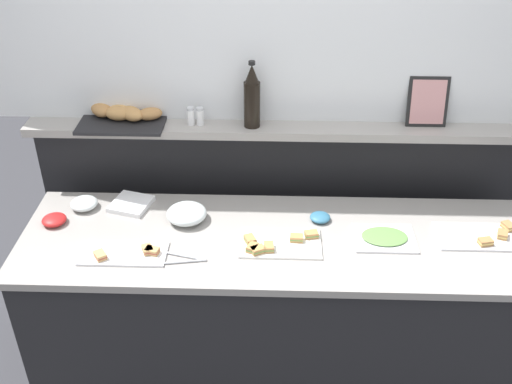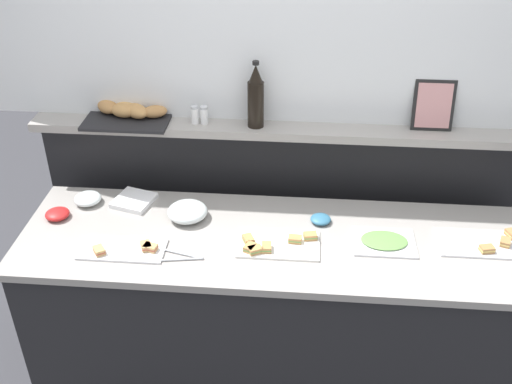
% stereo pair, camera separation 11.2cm
% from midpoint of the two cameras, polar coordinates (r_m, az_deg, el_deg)
% --- Properties ---
extents(ground_plane, '(12.00, 12.00, 0.00)m').
position_cam_midpoint_polar(ground_plane, '(3.66, 1.01, -9.87)').
color(ground_plane, '#38383D').
extents(buffet_counter, '(2.26, 0.68, 0.89)m').
position_cam_midpoint_polar(buffet_counter, '(2.92, 0.89, -11.34)').
color(buffet_counter, black).
rests_on(buffet_counter, ground_plane).
extents(back_ledge_unit, '(2.41, 0.22, 1.21)m').
position_cam_midpoint_polar(back_ledge_unit, '(3.20, 1.10, -2.43)').
color(back_ledge_unit, black).
rests_on(back_ledge_unit, ground_plane).
extents(sandwich_platter_rear, '(0.36, 0.17, 0.04)m').
position_cam_midpoint_polar(sandwich_platter_rear, '(2.61, -13.39, -5.65)').
color(sandwich_platter_rear, silver).
rests_on(sandwich_platter_rear, buffet_counter).
extents(sandwich_platter_front, '(0.35, 0.21, 0.04)m').
position_cam_midpoint_polar(sandwich_platter_front, '(2.59, 0.84, -4.86)').
color(sandwich_platter_front, white).
rests_on(sandwich_platter_front, buffet_counter).
extents(sandwich_platter_side, '(0.38, 0.20, 0.04)m').
position_cam_midpoint_polar(sandwich_platter_side, '(2.79, 19.58, -3.98)').
color(sandwich_platter_side, silver).
rests_on(sandwich_platter_side, buffet_counter).
extents(cold_cuts_platter, '(0.27, 0.20, 0.02)m').
position_cam_midpoint_polar(cold_cuts_platter, '(2.67, 10.85, -4.27)').
color(cold_cuts_platter, silver).
rests_on(cold_cuts_platter, buffet_counter).
extents(glass_bowl_large, '(0.18, 0.18, 0.07)m').
position_cam_midpoint_polar(glass_bowl_large, '(2.75, -7.73, -2.10)').
color(glass_bowl_large, silver).
rests_on(glass_bowl_large, buffet_counter).
extents(glass_bowl_medium, '(0.13, 0.13, 0.05)m').
position_cam_midpoint_polar(glass_bowl_medium, '(2.94, -16.98, -1.09)').
color(glass_bowl_medium, silver).
rests_on(glass_bowl_medium, buffet_counter).
extents(condiment_bowl_cream, '(0.09, 0.09, 0.03)m').
position_cam_midpoint_polar(condiment_bowl_cream, '(2.74, 4.90, -2.41)').
color(condiment_bowl_cream, teal).
rests_on(condiment_bowl_cream, buffet_counter).
extents(condiment_bowl_dark, '(0.11, 0.11, 0.04)m').
position_cam_midpoint_polar(condiment_bowl_dark, '(2.88, -19.58, -2.50)').
color(condiment_bowl_dark, red).
rests_on(condiment_bowl_dark, buffet_counter).
extents(serving_tongs, '(0.19, 0.08, 0.01)m').
position_cam_midpoint_polar(serving_tongs, '(2.54, -7.93, -6.31)').
color(serving_tongs, '#B7BABF').
rests_on(serving_tongs, buffet_counter).
extents(napkin_stack, '(0.21, 0.21, 0.02)m').
position_cam_midpoint_polar(napkin_stack, '(2.90, -12.79, -1.13)').
color(napkin_stack, white).
rests_on(napkin_stack, buffet_counter).
extents(wine_bottle_dark, '(0.08, 0.08, 0.32)m').
position_cam_midpoint_polar(wine_bottle_dark, '(2.78, -1.56, 8.88)').
color(wine_bottle_dark, black).
rests_on(wine_bottle_dark, back_ledge_unit).
extents(salt_shaker, '(0.03, 0.03, 0.09)m').
position_cam_midpoint_polar(salt_shaker, '(2.85, -7.32, 7.09)').
color(salt_shaker, white).
rests_on(salt_shaker, back_ledge_unit).
extents(pepper_shaker, '(0.03, 0.03, 0.09)m').
position_cam_midpoint_polar(pepper_shaker, '(2.85, -6.44, 7.09)').
color(pepper_shaker, white).
rests_on(pepper_shaker, back_ledge_unit).
extents(bread_basket, '(0.40, 0.27, 0.08)m').
position_cam_midpoint_polar(bread_basket, '(2.95, -13.56, 7.07)').
color(bread_basket, black).
rests_on(bread_basket, back_ledge_unit).
extents(framed_picture, '(0.19, 0.06, 0.23)m').
position_cam_midpoint_polar(framed_picture, '(2.90, 14.83, 8.22)').
color(framed_picture, black).
rests_on(framed_picture, back_ledge_unit).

